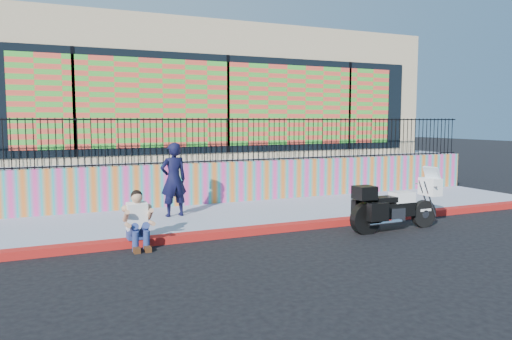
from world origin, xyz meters
TOP-DOWN VIEW (x-y plane):
  - ground at (0.00, 0.00)m, footprint 90.00×90.00m
  - red_curb at (0.00, 0.00)m, footprint 16.00×0.30m
  - sidewalk at (0.00, 1.65)m, footprint 16.00×3.00m
  - mural_wall at (0.00, 3.25)m, footprint 16.00×0.20m
  - metal_fence at (0.00, 3.25)m, footprint 15.80×0.04m
  - elevated_platform at (0.00, 8.35)m, footprint 16.00×10.00m
  - storefront_building at (0.00, 8.13)m, footprint 14.00×8.06m
  - police_motorcycle at (1.88, -0.95)m, footprint 2.19×0.72m
  - police_officer at (-2.24, 1.87)m, footprint 0.67×0.47m
  - seated_man at (-3.47, -0.22)m, footprint 0.54×0.71m

SIDE VIEW (x-z plane):
  - ground at x=0.00m, z-range 0.00..0.00m
  - red_curb at x=0.00m, z-range 0.00..0.15m
  - sidewalk at x=0.00m, z-range 0.00..0.15m
  - seated_man at x=-3.47m, z-range -0.08..0.98m
  - police_motorcycle at x=1.88m, z-range -0.11..1.25m
  - elevated_platform at x=0.00m, z-range 0.00..1.25m
  - mural_wall at x=0.00m, z-range 0.15..1.25m
  - police_officer at x=-2.24m, z-range 0.15..1.88m
  - metal_fence at x=0.00m, z-range 1.25..2.45m
  - storefront_building at x=0.00m, z-range 1.25..5.25m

